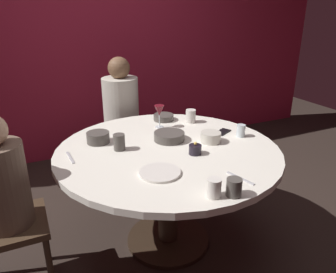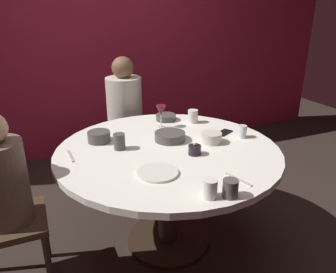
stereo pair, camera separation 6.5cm
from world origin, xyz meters
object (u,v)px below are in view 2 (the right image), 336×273
(cup_by_right_diner, at_px, (210,189))
(cup_far_edge, at_px, (119,142))
(bowl_serving_large, at_px, (170,136))
(cup_by_left_diner, at_px, (242,132))
(bowl_small_white, at_px, (211,138))
(bowl_sauce_side, at_px, (99,137))
(cup_near_candle, at_px, (193,116))
(bowl_salad_center, at_px, (166,117))
(candle_holder, at_px, (195,150))
(seated_diner_back, at_px, (125,108))
(cell_phone, at_px, (224,133))
(dinner_plate, at_px, (158,172))
(cup_center_front, at_px, (230,188))
(seated_diner_left, at_px, (2,186))
(dining_table, at_px, (168,166))
(wine_glass, at_px, (161,111))

(cup_by_right_diner, relative_size, cup_far_edge, 0.91)
(bowl_serving_large, height_order, cup_by_left_diner, cup_by_left_diner)
(bowl_small_white, xyz_separation_m, bowl_sauce_side, (-0.70, 0.32, 0.00))
(cup_near_candle, bearing_deg, bowl_salad_center, 141.16)
(candle_holder, relative_size, cup_by_left_diner, 0.93)
(seated_diner_back, distance_m, cup_by_left_diner, 1.21)
(bowl_small_white, height_order, cup_by_left_diner, cup_by_left_diner)
(cell_phone, bearing_deg, cup_near_candle, -9.02)
(cell_phone, distance_m, cup_by_left_diner, 0.15)
(seated_diner_back, height_order, bowl_salad_center, seated_diner_back)
(cell_phone, relative_size, bowl_salad_center, 0.85)
(cup_by_right_diner, bearing_deg, dinner_plate, 113.63)
(bowl_serving_large, bearing_deg, cup_far_edge, -178.23)
(seated_diner_back, distance_m, cell_phone, 1.07)
(candle_holder, bearing_deg, bowl_serving_large, 100.21)
(bowl_small_white, xyz_separation_m, cup_by_right_diner, (-0.36, -0.60, 0.01))
(cell_phone, xyz_separation_m, bowl_serving_large, (-0.42, 0.03, 0.02))
(seated_diner_back, xyz_separation_m, cup_center_front, (0.04, -1.70, 0.05))
(cup_by_left_diner, bearing_deg, dinner_plate, -160.19)
(cup_by_right_diner, bearing_deg, bowl_serving_large, 81.33)
(seated_diner_left, bearing_deg, cup_near_candle, 15.76)
(cup_near_candle, xyz_separation_m, cup_by_right_diner, (-0.43, -1.02, -0.00))
(cup_center_front, bearing_deg, cup_far_edge, 113.95)
(dining_table, distance_m, cup_far_edge, 0.37)
(seated_diner_back, distance_m, cup_center_front, 1.70)
(seated_diner_back, distance_m, cup_by_right_diner, 1.67)
(bowl_serving_large, bearing_deg, seated_diner_back, 94.00)
(bowl_small_white, bearing_deg, bowl_serving_large, 148.59)
(seated_diner_back, height_order, bowl_serving_large, seated_diner_back)
(bowl_serving_large, height_order, bowl_salad_center, bowl_serving_large)
(cell_phone, distance_m, bowl_serving_large, 0.42)
(bowl_small_white, distance_m, cup_far_edge, 0.62)
(cell_phone, height_order, bowl_serving_large, bowl_serving_large)
(wine_glass, distance_m, cell_phone, 0.50)
(dinner_plate, height_order, cup_near_candle, cup_near_candle)
(seated_diner_back, bearing_deg, bowl_sauce_side, -27.71)
(cup_near_candle, xyz_separation_m, cup_by_left_diner, (0.17, -0.43, -0.01))
(bowl_small_white, height_order, cup_far_edge, cup_far_edge)
(cup_center_front, bearing_deg, candle_holder, 82.15)
(cell_phone, height_order, bowl_sauce_side, bowl_sauce_side)
(seated_diner_left, height_order, wine_glass, seated_diner_left)
(seated_diner_left, xyz_separation_m, bowl_salad_center, (1.21, 0.53, 0.09))
(cup_center_front, bearing_deg, cup_by_right_diner, 160.96)
(seated_diner_back, relative_size, cup_center_front, 13.33)
(seated_diner_back, height_order, cell_phone, seated_diner_back)
(cell_phone, height_order, cup_by_left_diner, cup_by_left_diner)
(dinner_plate, relative_size, cup_near_candle, 2.24)
(cup_by_right_diner, bearing_deg, seated_diner_back, 88.28)
(bowl_serving_large, height_order, cup_center_front, cup_center_front)
(dining_table, relative_size, cup_center_front, 16.13)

